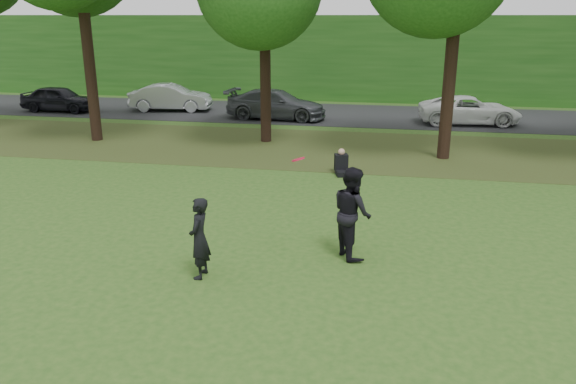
# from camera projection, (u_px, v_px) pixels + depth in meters

# --- Properties ---
(ground) EXTENTS (120.00, 120.00, 0.00)m
(ground) POSITION_uv_depth(u_px,v_px,m) (256.00, 317.00, 9.71)
(ground) COLOR #284E18
(ground) RESTS_ON ground
(leaf_litter) EXTENTS (60.00, 7.00, 0.01)m
(leaf_litter) POSITION_uv_depth(u_px,v_px,m) (336.00, 149.00, 21.89)
(leaf_litter) COLOR #3D2F15
(leaf_litter) RESTS_ON ground
(street) EXTENTS (70.00, 7.00, 0.02)m
(street) POSITION_uv_depth(u_px,v_px,m) (352.00, 115.00, 29.38)
(street) COLOR black
(street) RESTS_ON ground
(far_hedge) EXTENTS (70.00, 3.00, 5.00)m
(far_hedge) POSITION_uv_depth(u_px,v_px,m) (361.00, 58.00, 34.25)
(far_hedge) COLOR #1D4F16
(far_hedge) RESTS_ON ground
(player_left) EXTENTS (0.41, 0.61, 1.65)m
(player_left) POSITION_uv_depth(u_px,v_px,m) (199.00, 238.00, 10.98)
(player_left) COLOR black
(player_left) RESTS_ON ground
(player_right) EXTENTS (1.12, 1.21, 1.98)m
(player_right) POSITION_uv_depth(u_px,v_px,m) (352.00, 212.00, 11.92)
(player_right) COLOR black
(player_right) RESTS_ON ground
(parked_cars) EXTENTS (33.51, 3.61, 1.45)m
(parked_cars) POSITION_uv_depth(u_px,v_px,m) (318.00, 105.00, 27.98)
(parked_cars) COLOR black
(parked_cars) RESTS_ON street
(frisbee) EXTENTS (0.27, 0.28, 0.13)m
(frisbee) POSITION_uv_depth(u_px,v_px,m) (298.00, 159.00, 11.13)
(frisbee) COLOR red
(frisbee) RESTS_ON ground
(seated_person) EXTENTS (0.59, 0.81, 0.83)m
(seated_person) POSITION_uv_depth(u_px,v_px,m) (342.00, 165.00, 18.41)
(seated_person) COLOR black
(seated_person) RESTS_ON ground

